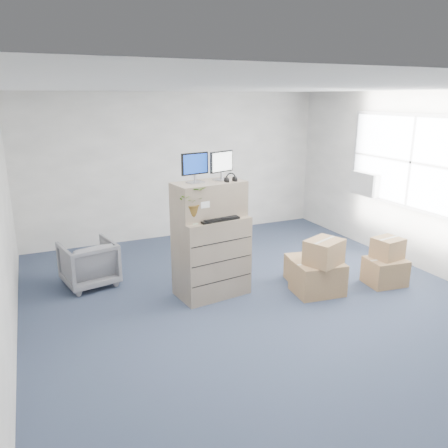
{
  "coord_description": "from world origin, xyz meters",
  "views": [
    {
      "loc": [
        -2.63,
        -4.63,
        2.71
      ],
      "look_at": [
        -0.39,
        0.4,
        1.09
      ],
      "focal_mm": 35.0,
      "sensor_mm": 36.0,
      "label": 1
    }
  ],
  "objects_px": {
    "keyboard": "(218,219)",
    "office_chair": "(89,261)",
    "monitor_left": "(195,166)",
    "potted_plant": "(192,206)",
    "water_bottle": "(210,206)",
    "filing_cabinet_lower": "(211,256)",
    "monitor_right": "(222,164)"
  },
  "relations": [
    {
      "from": "filing_cabinet_lower",
      "to": "keyboard",
      "type": "distance_m",
      "value": 0.6
    },
    {
      "from": "water_bottle",
      "to": "filing_cabinet_lower",
      "type": "bearing_deg",
      "value": -105.94
    },
    {
      "from": "water_bottle",
      "to": "monitor_right",
      "type": "bearing_deg",
      "value": 5.38
    },
    {
      "from": "monitor_left",
      "to": "water_bottle",
      "type": "xyz_separation_m",
      "value": [
        0.22,
        0.03,
        -0.57
      ]
    },
    {
      "from": "filing_cabinet_lower",
      "to": "water_bottle",
      "type": "bearing_deg",
      "value": 66.42
    },
    {
      "from": "monitor_right",
      "to": "keyboard",
      "type": "bearing_deg",
      "value": -143.91
    },
    {
      "from": "keyboard",
      "to": "water_bottle",
      "type": "bearing_deg",
      "value": 85.1
    },
    {
      "from": "water_bottle",
      "to": "potted_plant",
      "type": "height_order",
      "value": "potted_plant"
    },
    {
      "from": "potted_plant",
      "to": "water_bottle",
      "type": "bearing_deg",
      "value": 33.42
    },
    {
      "from": "monitor_left",
      "to": "office_chair",
      "type": "distance_m",
      "value": 2.21
    },
    {
      "from": "potted_plant",
      "to": "office_chair",
      "type": "relative_size",
      "value": 0.6
    },
    {
      "from": "office_chair",
      "to": "water_bottle",
      "type": "bearing_deg",
      "value": 137.58
    },
    {
      "from": "filing_cabinet_lower",
      "to": "monitor_right",
      "type": "distance_m",
      "value": 1.29
    },
    {
      "from": "potted_plant",
      "to": "monitor_right",
      "type": "bearing_deg",
      "value": 25.11
    },
    {
      "from": "monitor_right",
      "to": "office_chair",
      "type": "xyz_separation_m",
      "value": [
        -1.75,
        0.91,
        -1.46
      ]
    },
    {
      "from": "monitor_right",
      "to": "keyboard",
      "type": "xyz_separation_m",
      "value": [
        -0.17,
        -0.26,
        -0.69
      ]
    },
    {
      "from": "filing_cabinet_lower",
      "to": "potted_plant",
      "type": "bearing_deg",
      "value": -164.41
    },
    {
      "from": "monitor_left",
      "to": "potted_plant",
      "type": "height_order",
      "value": "monitor_left"
    },
    {
      "from": "potted_plant",
      "to": "office_chair",
      "type": "xyz_separation_m",
      "value": [
        -1.22,
        1.16,
        -0.98
      ]
    },
    {
      "from": "filing_cabinet_lower",
      "to": "monitor_right",
      "type": "xyz_separation_m",
      "value": [
        0.21,
        0.11,
        1.27
      ]
    },
    {
      "from": "keyboard",
      "to": "office_chair",
      "type": "relative_size",
      "value": 0.76
    },
    {
      "from": "water_bottle",
      "to": "potted_plant",
      "type": "xyz_separation_m",
      "value": [
        -0.35,
        -0.23,
        0.09
      ]
    },
    {
      "from": "monitor_right",
      "to": "water_bottle",
      "type": "relative_size",
      "value": 1.42
    },
    {
      "from": "water_bottle",
      "to": "potted_plant",
      "type": "bearing_deg",
      "value": -146.58
    },
    {
      "from": "keyboard",
      "to": "office_chair",
      "type": "xyz_separation_m",
      "value": [
        -1.58,
        1.17,
        -0.77
      ]
    },
    {
      "from": "filing_cabinet_lower",
      "to": "potted_plant",
      "type": "distance_m",
      "value": 0.86
    },
    {
      "from": "monitor_left",
      "to": "keyboard",
      "type": "bearing_deg",
      "value": -54.96
    },
    {
      "from": "monitor_left",
      "to": "potted_plant",
      "type": "relative_size",
      "value": 0.91
    },
    {
      "from": "filing_cabinet_lower",
      "to": "keyboard",
      "type": "relative_size",
      "value": 2.01
    },
    {
      "from": "monitor_left",
      "to": "potted_plant",
      "type": "distance_m",
      "value": 0.54
    },
    {
      "from": "water_bottle",
      "to": "potted_plant",
      "type": "relative_size",
      "value": 0.63
    },
    {
      "from": "filing_cabinet_lower",
      "to": "monitor_left",
      "type": "distance_m",
      "value": 1.28
    }
  ]
}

